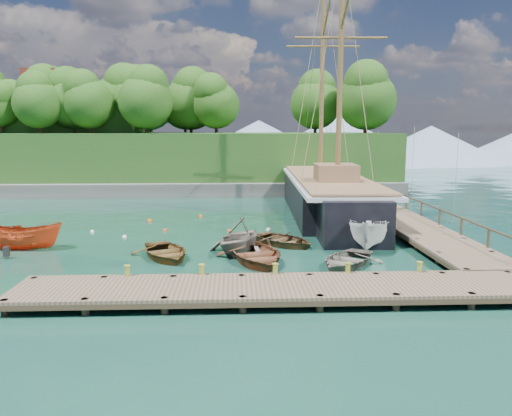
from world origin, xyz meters
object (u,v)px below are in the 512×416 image
(rowboat_2, at_px, (256,262))
(cabin_boat_white, at_px, (370,247))
(rowboat_3, at_px, (346,266))
(rowboat_4, at_px, (283,245))
(rowboat_1, at_px, (239,253))
(motorboat_orange, at_px, (25,249))
(schooner, at_px, (327,197))
(rowboat_0, at_px, (165,258))

(rowboat_2, height_order, cabin_boat_white, cabin_boat_white)
(rowboat_3, distance_m, rowboat_4, 5.07)
(rowboat_1, bearing_deg, rowboat_3, 1.98)
(motorboat_orange, bearing_deg, rowboat_4, -87.11)
(motorboat_orange, distance_m, cabin_boat_white, 18.86)
(rowboat_4, xyz_separation_m, motorboat_orange, (-14.15, -0.32, 0.00))
(motorboat_orange, xyz_separation_m, schooner, (18.56, 10.75, 1.24))
(rowboat_1, height_order, rowboat_3, rowboat_1)
(rowboat_4, relative_size, motorboat_orange, 0.97)
(rowboat_1, height_order, cabin_boat_white, cabin_boat_white)
(motorboat_orange, xyz_separation_m, cabin_boat_white, (18.86, -0.43, 0.00))
(motorboat_orange, relative_size, schooner, 0.14)
(rowboat_0, height_order, rowboat_1, rowboat_1)
(rowboat_1, distance_m, motorboat_orange, 11.71)
(rowboat_3, relative_size, motorboat_orange, 0.96)
(motorboat_orange, bearing_deg, rowboat_3, -101.95)
(rowboat_2, relative_size, motorboat_orange, 1.16)
(schooner, bearing_deg, cabin_boat_white, -86.36)
(cabin_boat_white, bearing_deg, rowboat_0, -149.69)
(rowboat_1, relative_size, motorboat_orange, 0.93)
(rowboat_1, height_order, rowboat_2, rowboat_1)
(rowboat_0, relative_size, schooner, 0.14)
(rowboat_2, bearing_deg, rowboat_1, 101.07)
(rowboat_0, relative_size, motorboat_orange, 1.01)
(schooner, bearing_deg, rowboat_4, -110.84)
(rowboat_0, distance_m, cabin_boat_white, 11.12)
(rowboat_0, height_order, schooner, schooner)
(rowboat_0, bearing_deg, rowboat_3, -34.93)
(rowboat_2, xyz_separation_m, rowboat_3, (4.28, -0.81, 0.00))
(rowboat_0, relative_size, rowboat_1, 1.09)
(rowboat_2, xyz_separation_m, rowboat_4, (1.69, 3.55, 0.00))
(rowboat_0, distance_m, rowboat_3, 9.03)
(rowboat_2, bearing_deg, rowboat_3, -22.85)
(rowboat_3, distance_m, schooner, 14.94)
(rowboat_0, relative_size, rowboat_4, 1.04)
(rowboat_3, bearing_deg, rowboat_4, 157.03)
(rowboat_4, bearing_deg, motorboat_orange, 139.33)
(cabin_boat_white, distance_m, schooner, 11.25)
(cabin_boat_white, bearing_deg, rowboat_1, -152.06)
(motorboat_orange, bearing_deg, rowboat_2, -102.92)
(rowboat_0, height_order, rowboat_3, rowboat_0)
(cabin_boat_white, bearing_deg, schooner, 112.53)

